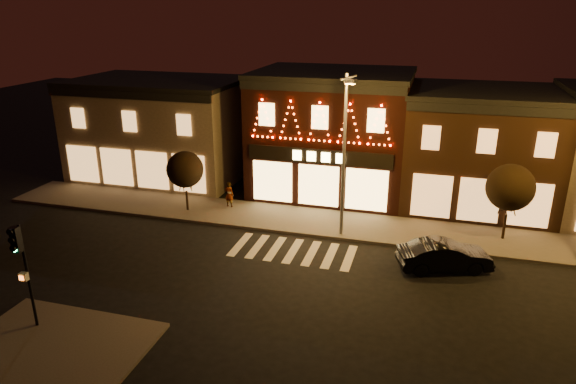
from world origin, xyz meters
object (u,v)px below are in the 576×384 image
at_px(streetlamp_mid, 345,145).
at_px(dark_sedan, 445,256).
at_px(traffic_signal_near, 21,257).
at_px(pedestrian, 229,194).

distance_m(streetlamp_mid, dark_sedan, 7.56).
xyz_separation_m(traffic_signal_near, dark_sedan, (15.77, 9.76, -2.51)).
bearing_deg(traffic_signal_near, streetlamp_mid, 45.47).
distance_m(traffic_signal_near, streetlamp_mid, 15.96).
height_order(traffic_signal_near, dark_sedan, traffic_signal_near).
relative_size(traffic_signal_near, pedestrian, 2.68).
relative_size(traffic_signal_near, streetlamp_mid, 0.49).
height_order(traffic_signal_near, streetlamp_mid, streetlamp_mid).
distance_m(traffic_signal_near, dark_sedan, 18.72).
relative_size(streetlamp_mid, dark_sedan, 1.98).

